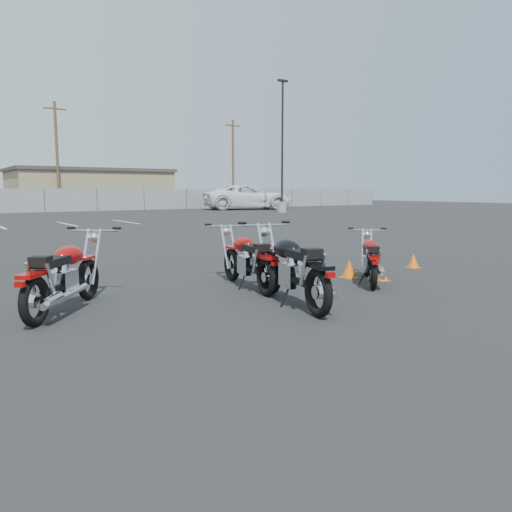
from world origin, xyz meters
TOP-DOWN VIEW (x-y plane):
  - ground at (0.00, 0.00)m, footprint 120.00×120.00m
  - motorcycle_front_red at (-2.51, 1.29)m, footprint 1.76×1.99m
  - motorcycle_second_black at (0.37, -0.12)m, footprint 1.05×2.35m
  - motorcycle_third_red at (0.51, 1.28)m, footprint 0.85×2.15m
  - motorcycle_rear_red at (2.58, 0.43)m, footprint 1.56×1.66m
  - training_cone_near at (2.66, 1.05)m, footprint 0.30×0.30m
  - training_cone_far at (2.95, 0.48)m, footprint 0.24×0.24m
  - training_cone_extra at (4.69, 1.16)m, footprint 0.26×0.26m
  - light_pole_east at (18.68, 24.36)m, footprint 0.80×0.70m
  - tan_building_east at (10.00, 44.00)m, footprint 14.40×9.40m
  - utility_pole_c at (6.00, 39.00)m, footprint 1.80×0.24m
  - utility_pole_d at (24.00, 40.00)m, footprint 1.80×0.24m
  - white_van at (19.92, 30.92)m, footprint 5.89×9.46m

SIDE VIEW (x-z plane):
  - ground at x=0.00m, z-range 0.00..0.00m
  - training_cone_far at x=2.95m, z-range 0.00..0.28m
  - training_cone_extra at x=4.69m, z-range 0.00..0.31m
  - training_cone_near at x=2.66m, z-range 0.00..0.35m
  - motorcycle_rear_red at x=2.58m, z-range -0.04..0.90m
  - motorcycle_third_red at x=0.51m, z-range -0.05..1.01m
  - motorcycle_front_red at x=-2.51m, z-range -0.05..1.05m
  - motorcycle_second_black at x=0.37m, z-range -0.05..1.10m
  - white_van at x=19.92m, z-range 0.00..3.35m
  - tan_building_east at x=10.00m, z-range 0.01..3.71m
  - light_pole_east at x=18.68m, z-range -2.36..7.31m
  - utility_pole_c at x=6.00m, z-range 0.19..9.19m
  - utility_pole_d at x=24.00m, z-range 0.19..9.19m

